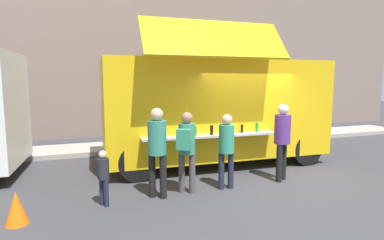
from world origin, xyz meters
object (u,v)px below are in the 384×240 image
traffic_cone_orange (16,208)px  child_near_queue (103,173)px  customer_mid_with_backpack (186,144)px  customer_rear_waiting (157,145)px  customer_front_ordering (226,145)px  food_truck_main (214,108)px  trash_bin (276,128)px  customer_extra_browsing (282,135)px

traffic_cone_orange → child_near_queue: size_ratio=0.52×
customer_mid_with_backpack → customer_rear_waiting: 0.62m
customer_front_ordering → child_near_queue: size_ratio=1.55×
customer_front_ordering → food_truck_main: bearing=-10.6°
trash_bin → customer_front_ordering: customer_front_ordering is taller
trash_bin → food_truck_main: bearing=-147.9°
customer_mid_with_backpack → child_near_queue: 1.71m
customer_rear_waiting → child_near_queue: bearing=129.3°
customer_front_ordering → customer_mid_with_backpack: size_ratio=0.96×
food_truck_main → customer_mid_with_backpack: 2.65m
trash_bin → customer_front_ordering: (-4.35, -4.44, 0.51)m
traffic_cone_orange → customer_rear_waiting: customer_rear_waiting is taller
customer_extra_browsing → customer_rear_waiting: bearing=60.2°
child_near_queue → customer_front_ordering: bearing=-33.2°
trash_bin → customer_front_ordering: size_ratio=0.57×
traffic_cone_orange → customer_front_ordering: (3.94, 0.37, 0.69)m
customer_front_ordering → child_near_queue: bearing=97.9°
customer_mid_with_backpack → traffic_cone_orange: bearing=128.7°
trash_bin → child_near_queue: bearing=-146.8°
trash_bin → customer_rear_waiting: customer_rear_waiting is taller
customer_mid_with_backpack → food_truck_main: bearing=-5.2°
customer_front_ordering → customer_extra_browsing: size_ratio=0.90×
customer_front_ordering → customer_extra_browsing: bearing=-80.8°
customer_extra_browsing → child_near_queue: size_ratio=1.71×
customer_front_ordering → traffic_cone_orange: bearing=101.7°
traffic_cone_orange → customer_extra_browsing: size_ratio=0.31×
food_truck_main → customer_mid_with_backpack: bearing=-124.5°
trash_bin → customer_mid_with_backpack: (-5.24, -4.41, 0.58)m
customer_mid_with_backpack → customer_extra_browsing: bearing=-57.9°
food_truck_main → trash_bin: food_truck_main is taller
food_truck_main → customer_front_ordering: size_ratio=3.78×
traffic_cone_orange → customer_mid_with_backpack: (3.05, 0.40, 0.76)m
customer_front_ordering → customer_extra_browsing: customer_extra_browsing is taller
food_truck_main → traffic_cone_orange: food_truck_main is taller
child_near_queue → trash_bin: bearing=-1.5°
traffic_cone_orange → customer_extra_browsing: (5.40, 0.44, 0.80)m
customer_front_ordering → customer_mid_with_backpack: bearing=94.2°
trash_bin → customer_rear_waiting: size_ratio=0.51×
customer_extra_browsing → trash_bin: bearing=-64.7°
traffic_cone_orange → trash_bin: (8.29, 4.81, 0.18)m
food_truck_main → customer_front_ordering: food_truck_main is taller
customer_rear_waiting → food_truck_main: bearing=-9.7°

